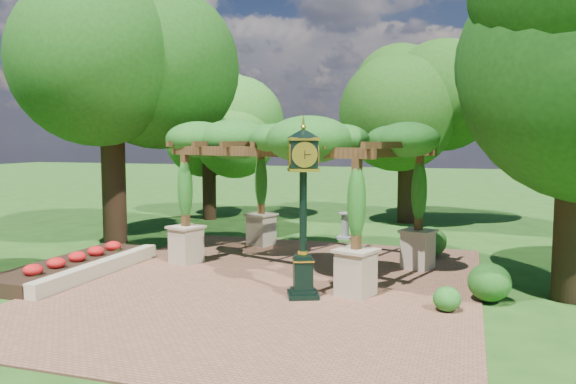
% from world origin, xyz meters
% --- Properties ---
extents(ground, '(120.00, 120.00, 0.00)m').
position_xyz_m(ground, '(0.00, 0.00, 0.00)').
color(ground, '#1E4714').
rests_on(ground, ground).
extents(brick_plaza, '(10.00, 12.00, 0.04)m').
position_xyz_m(brick_plaza, '(0.00, 1.00, 0.02)').
color(brick_plaza, brown).
rests_on(brick_plaza, ground).
extents(border_wall, '(0.35, 5.00, 0.40)m').
position_xyz_m(border_wall, '(-4.60, 0.50, 0.20)').
color(border_wall, '#C6B793').
rests_on(border_wall, ground).
extents(flower_bed, '(1.50, 5.00, 0.36)m').
position_xyz_m(flower_bed, '(-5.50, 0.50, 0.18)').
color(flower_bed, red).
rests_on(flower_bed, ground).
extents(pedestal_clock, '(1.00, 1.00, 3.90)m').
position_xyz_m(pedestal_clock, '(1.11, 0.17, 2.34)').
color(pedestal_clock, black).
rests_on(pedestal_clock, brick_plaza).
extents(pergola, '(7.55, 6.01, 4.14)m').
position_xyz_m(pergola, '(0.11, 3.22, 3.39)').
color(pergola, tan).
rests_on(pergola, brick_plaza).
extents(sundial, '(0.60, 0.60, 0.96)m').
position_xyz_m(sundial, '(0.39, 8.01, 0.42)').
color(sundial, '#9B9C93').
rests_on(sundial, ground).
extents(shrub_front, '(0.64, 0.64, 0.52)m').
position_xyz_m(shrub_front, '(4.28, 0.08, 0.30)').
color(shrub_front, '#20631C').
rests_on(shrub_front, brick_plaza).
extents(shrub_mid, '(1.06, 1.06, 0.85)m').
position_xyz_m(shrub_mid, '(5.14, 1.13, 0.46)').
color(shrub_mid, '#1E5417').
rests_on(shrub_mid, brick_plaza).
extents(shrub_back, '(1.33, 1.33, 0.92)m').
position_xyz_m(shrub_back, '(3.55, 5.63, 0.50)').
color(shrub_back, '#255A1A').
rests_on(shrub_back, brick_plaza).
extents(tree_west_near, '(5.55, 5.55, 10.51)m').
position_xyz_m(tree_west_near, '(-7.11, 4.78, 7.22)').
color(tree_west_near, '#342015').
rests_on(tree_west_near, ground).
extents(tree_west_far, '(4.33, 4.33, 6.49)m').
position_xyz_m(tree_west_far, '(-6.52, 11.04, 4.46)').
color(tree_west_far, black).
rests_on(tree_west_far, ground).
extents(tree_north, '(4.53, 4.53, 8.31)m').
position_xyz_m(tree_north, '(2.06, 12.77, 5.70)').
color(tree_north, black).
rests_on(tree_north, ground).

